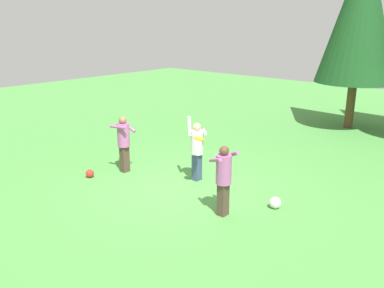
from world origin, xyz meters
The scene contains 8 objects.
ground_plane centered at (0.00, 0.00, 0.00)m, with size 40.00×40.00×0.00m, color #4C9342.
person_thrower centered at (-0.03, 0.66, 0.94)m, with size 0.67×0.67×1.75m.
person_catcher centered at (1.75, -0.53, 0.94)m, with size 0.71×0.68×1.60m.
person_bystander centered at (-1.99, -0.22, 0.96)m, with size 0.62×0.57×1.62m.
frisbee centered at (0.41, 0.22, 1.34)m, with size 0.37×0.37×0.09m.
ball_white centered at (2.45, 0.53, 0.14)m, with size 0.27×0.27×0.27m, color white.
ball_red centered at (-2.36, -1.15, 0.11)m, with size 0.23×0.23×0.23m, color red.
tree_center centered at (0.82, 9.02, 4.46)m, with size 2.99×2.99×7.13m.
Camera 1 is at (6.67, -7.10, 4.11)m, focal length 38.04 mm.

